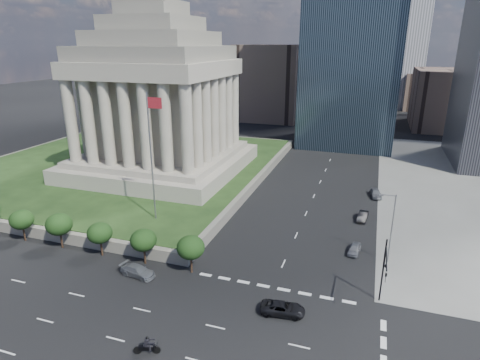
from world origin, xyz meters
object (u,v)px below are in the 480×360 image
at_px(suv_grey, 138,271).
at_px(parked_sedan_far, 376,193).
at_px(pickup_truck, 283,308).
at_px(motorcycle_trail, 147,345).
at_px(street_lamp_north, 391,225).
at_px(war_memorial, 157,80).
at_px(traffic_signal_ne, 384,269).
at_px(flagpole, 152,151).
at_px(parked_sedan_near, 355,249).
at_px(parked_sedan_mid, 363,216).

distance_m(suv_grey, parked_sedan_far, 48.77).
distance_m(pickup_truck, parked_sedan_far, 41.97).
relative_size(parked_sedan_far, motorcycle_trail, 1.74).
distance_m(parked_sedan_far, motorcycle_trail, 55.00).
bearing_deg(suv_grey, parked_sedan_far, -27.26).
bearing_deg(street_lamp_north, war_memorial, 154.08).
bearing_deg(traffic_signal_ne, war_memorial, 143.58).
height_order(street_lamp_north, parked_sedan_far, street_lamp_north).
bearing_deg(flagpole, pickup_truck, -31.10).
distance_m(street_lamp_north, parked_sedan_near, 6.72).
distance_m(war_memorial, parked_sedan_near, 52.51).
bearing_deg(parked_sedan_mid, motorcycle_trail, -109.43).
height_order(war_memorial, parked_sedan_near, war_memorial).
relative_size(flagpole, pickup_truck, 4.01).
bearing_deg(parked_sedan_near, street_lamp_north, -7.60).
xyz_separation_m(traffic_signal_ne, parked_sedan_mid, (-2.89, 24.65, -4.56)).
distance_m(suv_grey, parked_sedan_mid, 38.33).
bearing_deg(motorcycle_trail, pickup_truck, 22.65).
xyz_separation_m(parked_sedan_mid, motorcycle_trail, (-18.46, -39.04, 0.31)).
relative_size(pickup_truck, parked_sedan_near, 1.31).
relative_size(flagpole, motorcycle_trail, 7.49).
height_order(flagpole, parked_sedan_far, flagpole).
bearing_deg(war_memorial, parked_sedan_near, -26.94).
distance_m(traffic_signal_ne, pickup_truck, 11.96).
distance_m(pickup_truck, motorcycle_trail, 15.07).
distance_m(parked_sedan_mid, motorcycle_trail, 43.19).
bearing_deg(traffic_signal_ne, parked_sedan_far, 91.56).
bearing_deg(street_lamp_north, parked_sedan_near, 165.21).
distance_m(street_lamp_north, parked_sedan_far, 25.93).
xyz_separation_m(pickup_truck, parked_sedan_mid, (7.33, 28.89, -0.00)).
xyz_separation_m(traffic_signal_ne, street_lamp_north, (0.83, 11.30, 0.41)).
height_order(flagpole, street_lamp_north, flagpole).
bearing_deg(war_memorial, parked_sedan_far, 3.02).
xyz_separation_m(war_memorial, pickup_truck, (36.29, -38.54, -20.71)).
distance_m(street_lamp_north, parked_sedan_mid, 14.72).
bearing_deg(parked_sedan_far, traffic_signal_ne, -97.81).
relative_size(pickup_truck, parked_sedan_mid, 1.19).
bearing_deg(pickup_truck, parked_sedan_near, -29.66).
height_order(suv_grey, parked_sedan_near, suv_grey).
bearing_deg(street_lamp_north, suv_grey, -155.40).
relative_size(pickup_truck, suv_grey, 1.02).
distance_m(parked_sedan_mid, parked_sedan_far, 12.20).
distance_m(parked_sedan_near, motorcycle_trail, 32.23).
relative_size(war_memorial, traffic_signal_ne, 4.88).
bearing_deg(parked_sedan_far, street_lamp_north, -95.26).
xyz_separation_m(suv_grey, parked_sedan_near, (26.24, 15.14, -0.06)).
bearing_deg(flagpole, parked_sedan_far, 38.38).
xyz_separation_m(suv_grey, parked_sedan_mid, (26.86, 27.35, -0.02)).
distance_m(war_memorial, motorcycle_trail, 58.48).
bearing_deg(street_lamp_north, motorcycle_trail, -130.80).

